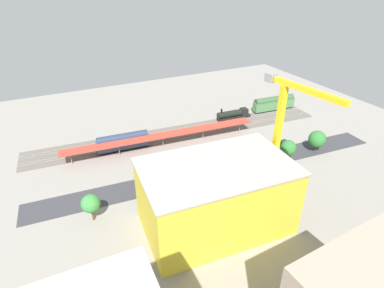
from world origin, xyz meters
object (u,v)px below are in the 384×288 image
Objects in this scene: locomotive at (234,114)px; street_tree_5 at (91,204)px; parked_car_1 at (269,147)px; street_tree_4 at (203,169)px; parked_car_0 at (283,143)px; parked_car_4 at (223,160)px; street_tree_1 at (208,171)px; parked_car_3 at (238,156)px; platform_canopy_near at (163,135)px; street_tree_3 at (204,174)px; construction_building at (216,197)px; tower_crane at (281,134)px; street_tree_2 at (317,139)px; traffic_light at (239,161)px; freight_coach_far at (123,141)px; box_truck_0 at (212,179)px; parked_car_2 at (255,151)px; passenger_coach at (274,103)px; street_tree_0 at (288,148)px; parked_car_6 at (184,170)px; parked_car_5 at (203,165)px.

locomotive is 1.99× the size of street_tree_5.
parked_car_1 is 31.15m from street_tree_4.
parked_car_4 is (24.70, 0.33, -0.02)m from parked_car_0.
parked_car_3 is at bearing -151.53° from street_tree_1.
platform_canopy_near is 25.67m from street_tree_4.
platform_canopy_near is at bearing -86.54° from street_tree_3.
platform_canopy_near is 9.13× the size of street_tree_3.
parked_car_4 is 28.87m from construction_building.
street_tree_5 is at bearing -24.77° from construction_building.
tower_crane is (-19.88, -3.24, 10.27)m from construction_building.
construction_building is 49.97m from street_tree_2.
parked_car_3 is 32.70m from construction_building.
traffic_light is at bearing -175.73° from street_tree_1.
box_truck_0 is at bearing 119.81° from freight_coach_far.
parked_car_3 is at bearing 59.27° from locomotive.
parked_car_4 is 0.61× the size of street_tree_5.
platform_canopy_near is 14.30× the size of parked_car_3.
street_tree_4 reaches higher than parked_car_2.
box_truck_0 reaches higher than parked_car_2.
traffic_light is at bearing -178.45° from street_tree_5.
street_tree_2 reaches higher than parked_car_2.
street_tree_5 is at bearing 9.07° from parked_car_2.
passenger_coach is at bearing -175.77° from freight_coach_far.
parked_car_0 is 11.21m from street_tree_2.
freight_coach_far is 54.08m from street_tree_0.
construction_building is 23.18m from traffic_light.
street_tree_1 is at bearing 118.00° from freight_coach_far.
tower_crane is at bearing 125.60° from freight_coach_far.
tower_crane reaches higher than box_truck_0.
passenger_coach is at bearing -154.02° from parked_car_6.
street_tree_5 is at bearing 0.66° from street_tree_2.
traffic_light is (17.80, -0.97, -0.58)m from street_tree_0.
street_tree_0 is (-18.60, 8.32, 4.20)m from parked_car_4.
street_tree_1 is at bearing 4.27° from traffic_light.
street_tree_4 is 30.88m from street_tree_5.
parked_car_0 is at bearing 154.87° from platform_canopy_near.
passenger_coach reaches higher than parked_car_0.
tower_crane is 23.31m from street_tree_3.
street_tree_2 is (-41.40, -0.49, 0.16)m from street_tree_1.
parked_car_0 is 0.14× the size of tower_crane.
freight_coach_far is 2.16× the size of street_tree_4.
tower_crane is 3.15× the size of box_truck_0.
parked_car_1 is 32.09m from parked_car_6.
parked_car_3 is 0.46× the size of box_truck_0.
parked_car_5 is at bearing -107.01° from construction_building.
street_tree_5 is (33.39, 0.11, 3.34)m from box_truck_0.
street_tree_1 is (-3.29, 26.27, 0.33)m from platform_canopy_near.
locomotive is 47.52m from street_tree_1.
locomotive is at bearing -74.37° from street_tree_2.
parked_car_4 is at bearing -83.78° from traffic_light.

